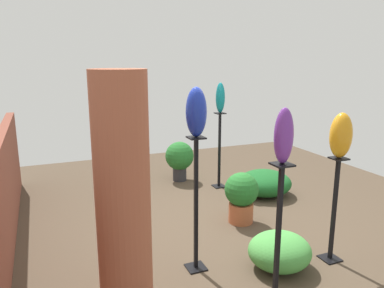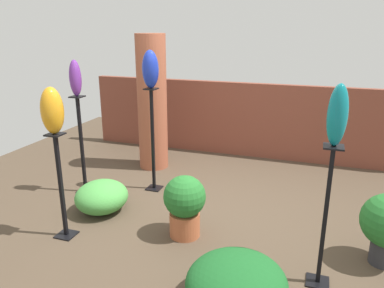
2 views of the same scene
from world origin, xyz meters
name	(u,v)px [view 1 (image 1 of 2)]	position (x,y,z in m)	size (l,w,h in m)	color
ground_plane	(204,227)	(0.00, 0.00, 0.00)	(8.00, 8.00, 0.00)	#4C3D2D
brick_wall_back	(1,208)	(0.00, 2.33, 0.64)	(5.60, 0.12, 1.28)	brown
brick_pillar	(123,198)	(-1.24, 1.30, 1.05)	(0.46, 0.46, 2.09)	#9E5138
pedestal_cobalt	(196,210)	(-0.86, 0.48, 0.66)	(0.20, 0.20, 1.42)	black
pedestal_teal	(219,153)	(1.36, -0.89, 0.59)	(0.20, 0.20, 1.29)	black
pedestal_amber	(334,214)	(-1.26, -0.96, 0.53)	(0.20, 0.20, 1.16)	black
pedestal_violet	(278,245)	(-1.72, 0.09, 0.62)	(0.20, 0.20, 1.34)	black
art_vase_cobalt	(196,112)	(-0.86, 0.48, 1.66)	(0.22, 0.20, 0.49)	#192D9E
art_vase_teal	(220,98)	(1.36, -0.89, 1.54)	(0.16, 0.15, 0.50)	#0F727A
art_vase_amber	(341,135)	(-1.26, -0.96, 1.40)	(0.22, 0.23, 0.47)	orange
art_vase_violet	(284,136)	(-1.72, 0.09, 1.56)	(0.15, 0.16, 0.46)	#6B2D8C
potted_plant_front_right	(241,195)	(-0.03, -0.53, 0.39)	(0.46, 0.46, 0.69)	#B25B38
potted_plant_near_pillar	(180,158)	(1.94, -0.39, 0.43)	(0.51, 0.51, 0.71)	#2D2D33
foliage_bed_east	(264,183)	(0.73, -1.40, 0.20)	(0.83, 0.87, 0.40)	#195923
foliage_bed_west	(280,251)	(-1.19, -0.33, 0.19)	(0.64, 0.67, 0.39)	#479942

